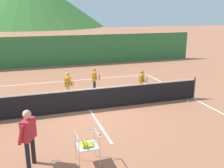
% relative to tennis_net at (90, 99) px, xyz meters
% --- Properties ---
extents(ground_plane, '(120.00, 120.00, 0.00)m').
position_rel_tennis_net_xyz_m(ground_plane, '(0.00, 0.00, -0.50)').
color(ground_plane, '#A86647').
extents(line_baseline_far, '(10.37, 0.08, 0.01)m').
position_rel_tennis_net_xyz_m(line_baseline_far, '(0.00, 5.17, -0.50)').
color(line_baseline_far, white).
rests_on(line_baseline_far, ground).
extents(line_sideline_east, '(0.08, 10.60, 0.01)m').
position_rel_tennis_net_xyz_m(line_sideline_east, '(5.19, 0.00, -0.50)').
color(line_sideline_east, white).
rests_on(line_sideline_east, ground).
extents(line_service_center, '(0.08, 6.27, 0.01)m').
position_rel_tennis_net_xyz_m(line_service_center, '(0.00, 0.00, -0.50)').
color(line_service_center, white).
rests_on(line_service_center, ground).
extents(tennis_net, '(10.54, 0.08, 1.05)m').
position_rel_tennis_net_xyz_m(tennis_net, '(0.00, 0.00, 0.00)').
color(tennis_net, '#333338').
rests_on(tennis_net, ground).
extents(instructor, '(0.52, 0.83, 1.65)m').
position_rel_tennis_net_xyz_m(instructor, '(-2.49, -3.59, 0.49)').
color(instructor, black).
rests_on(instructor, ground).
extents(student_0, '(0.42, 0.72, 1.34)m').
position_rel_tennis_net_xyz_m(student_0, '(-0.65, 1.73, 0.31)').
color(student_0, silver).
rests_on(student_0, ground).
extents(student_1, '(0.41, 0.69, 1.27)m').
position_rel_tennis_net_xyz_m(student_1, '(0.88, 2.57, 0.26)').
color(student_1, black).
rests_on(student_1, ground).
extents(student_2, '(0.44, 0.69, 1.25)m').
position_rel_tennis_net_xyz_m(student_2, '(3.05, 1.34, 0.26)').
color(student_2, black).
rests_on(student_2, ground).
extents(ball_cart, '(0.58, 0.58, 0.90)m').
position_rel_tennis_net_xyz_m(ball_cart, '(-1.00, -3.95, 0.09)').
color(ball_cart, '#B7B7BC').
rests_on(ball_cart, ground).
extents(tennis_ball_2, '(0.07, 0.07, 0.07)m').
position_rel_tennis_net_xyz_m(tennis_ball_2, '(4.63, -0.46, -0.47)').
color(tennis_ball_2, yellow).
rests_on(tennis_ball_2, ground).
extents(tennis_ball_4, '(0.07, 0.07, 0.07)m').
position_rel_tennis_net_xyz_m(tennis_ball_4, '(-0.22, -2.38, -0.47)').
color(tennis_ball_4, yellow).
rests_on(tennis_ball_4, ground).
extents(windscreen_fence, '(22.82, 0.08, 2.35)m').
position_rel_tennis_net_xyz_m(windscreen_fence, '(0.00, 10.07, 0.68)').
color(windscreen_fence, '#33753D').
rests_on(windscreen_fence, ground).
extents(hill_0, '(36.84, 36.84, 15.44)m').
position_rel_tennis_net_xyz_m(hill_0, '(-4.30, 80.19, 7.22)').
color(hill_0, '#2D6628').
rests_on(hill_0, ground).
extents(hill_2, '(43.31, 43.31, 14.95)m').
position_rel_tennis_net_xyz_m(hill_2, '(-1.39, 71.10, 6.97)').
color(hill_2, '#38702D').
rests_on(hill_2, ground).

